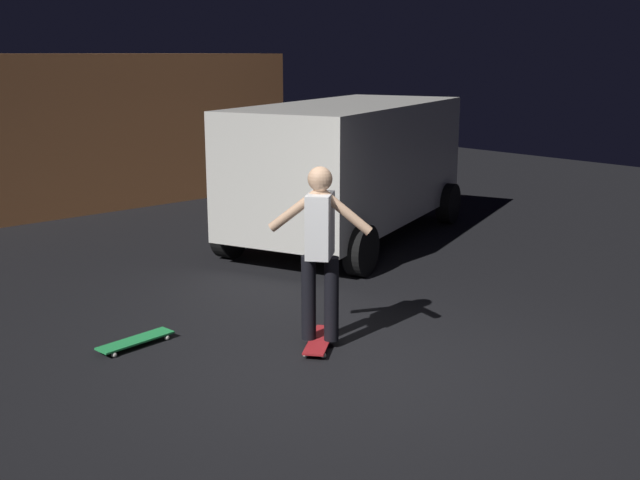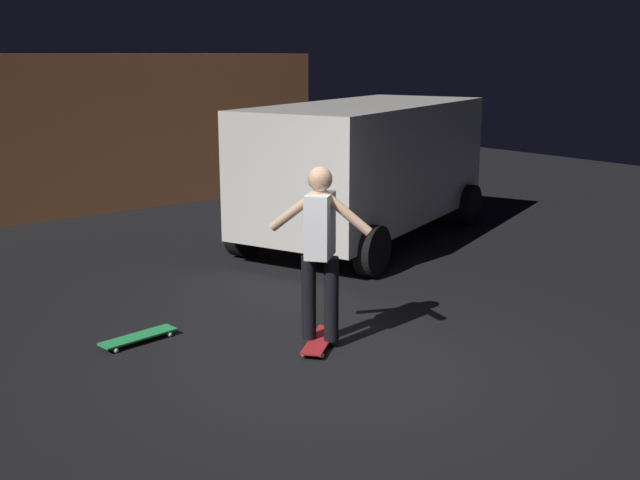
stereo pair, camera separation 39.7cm
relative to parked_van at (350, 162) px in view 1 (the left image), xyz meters
name	(u,v)px [view 1 (the left image)]	position (x,y,z in m)	size (l,w,h in m)	color
ground_plane	(343,365)	(-3.45, -3.49, -1.16)	(28.00, 28.00, 0.00)	black
low_building	(7,132)	(-2.87, 5.87, 0.21)	(10.16, 3.21, 2.73)	#C67A47
parked_van	(350,162)	(0.00, 0.00, 0.00)	(4.97, 3.53, 2.03)	silver
skateboard_ridden	(320,340)	(-3.30, -3.00, -1.11)	(0.74, 0.64, 0.07)	#AD1E23
skateboard_spare	(136,341)	(-4.62, -1.83, -1.11)	(0.80, 0.28, 0.07)	green
skater	(320,241)	(-3.30, -3.00, -0.12)	(0.68, 0.83, 1.67)	black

